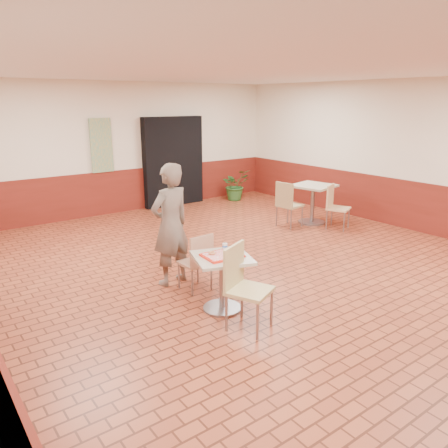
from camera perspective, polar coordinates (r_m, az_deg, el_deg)
room_shell at (r=6.40m, az=6.10°, el=6.10°), size 8.01×10.01×3.01m
wainscot_band at (r=6.64m, az=5.85°, el=-2.43°), size 8.00×10.00×1.00m
corridor_doorway at (r=11.08m, az=-6.65°, el=8.09°), size 1.60×0.22×2.20m
promo_poster at (r=10.30m, az=-15.72°, el=9.84°), size 0.50×0.03×1.20m
main_table at (r=5.49m, az=-0.24°, el=-6.54°), size 0.68×0.68×0.71m
chair_main_front at (r=5.06m, az=2.52°, el=-7.66°), size 0.60×0.60×0.99m
chair_main_back at (r=6.04m, az=-3.45°, el=-4.65°), size 0.40×0.40×0.83m
customer at (r=6.21m, az=-6.99°, el=-0.12°), size 0.70×0.53×1.76m
serving_tray at (r=5.40m, az=-0.25°, el=-4.11°), size 0.46×0.36×0.03m
ring_donut at (r=5.39m, az=-1.57°, el=-3.81°), size 0.11×0.11×0.03m
long_john_donut at (r=5.39m, az=0.74°, el=-3.75°), size 0.15×0.09×0.04m
paper_cup at (r=5.55m, az=0.11°, el=-2.94°), size 0.07×0.07×0.08m
second_table at (r=9.59m, az=11.53°, el=3.43°), size 0.79×0.79×0.84m
chair_second_left at (r=9.17m, az=8.30°, el=2.84°), size 0.50×0.50×0.96m
chair_second_front at (r=9.28m, az=14.31°, el=2.49°), size 0.55×0.55×0.91m
potted_plant at (r=11.67m, az=1.46°, el=5.14°), size 0.75×0.66×0.81m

